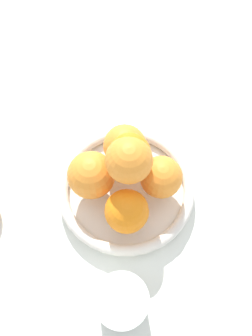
{
  "coord_description": "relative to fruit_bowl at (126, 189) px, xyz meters",
  "views": [
    {
      "loc": [
        -0.12,
        0.21,
        0.59
      ],
      "look_at": [
        0.0,
        0.0,
        0.11
      ],
      "focal_mm": 35.0,
      "sensor_mm": 36.0,
      "label": 1
    }
  ],
  "objects": [
    {
      "name": "ground_plane",
      "position": [
        0.0,
        0.0,
        -0.02
      ],
      "size": [
        4.0,
        4.0,
        0.0
      ],
      "primitive_type": "plane",
      "color": "silver"
    },
    {
      "name": "fruit_bowl",
      "position": [
        0.0,
        0.0,
        0.0
      ],
      "size": [
        0.26,
        0.26,
        0.04
      ],
      "color": "silver",
      "rests_on": "ground_plane"
    },
    {
      "name": "orange_pile",
      "position": [
        0.0,
        -0.0,
        0.07
      ],
      "size": [
        0.19,
        0.18,
        0.14
      ],
      "color": "orange",
      "rests_on": "fruit_bowl"
    },
    {
      "name": "drinking_glass",
      "position": [
        -0.09,
        0.18,
        0.03
      ],
      "size": [
        0.08,
        0.08,
        0.1
      ],
      "primitive_type": "cylinder",
      "color": "silver",
      "rests_on": "ground_plane"
    }
  ]
}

